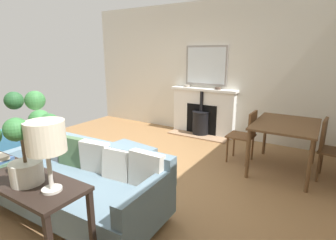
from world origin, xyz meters
TOP-DOWN VIEW (x-y plane):
  - ground_plane at (0.00, 0.00)m, footprint 5.53×5.63m
  - wall_left at (-2.77, 0.00)m, footprint 0.12×5.63m
  - fireplace at (-2.58, 0.18)m, footprint 0.51×1.47m
  - mirror_over_mantel at (-2.68, 0.18)m, footprint 0.04×0.93m
  - mantel_bowl_near at (-2.59, -0.22)m, footprint 0.13×0.13m
  - mantel_bowl_far at (-2.59, 0.50)m, footprint 0.13×0.13m
  - sofa at (0.78, 0.24)m, footprint 0.96×2.03m
  - ottoman at (-0.19, 0.04)m, footprint 0.69×0.79m
  - armchair_accent at (0.65, -1.33)m, footprint 0.80×0.73m
  - console_table at (1.53, 0.25)m, footprint 0.41×1.67m
  - table_lamp_far_end at (1.53, 0.87)m, footprint 0.26×0.26m
  - potted_plant at (1.55, 0.61)m, footprint 0.59×0.43m
  - dining_table at (-1.54, 1.99)m, footprint 1.17×0.87m
  - dining_chair_near_fireplace at (-1.54, 1.42)m, footprint 0.41×0.41m
  - dining_chair_by_back_wall at (-1.55, 2.56)m, footprint 0.43×0.43m

SIDE VIEW (x-z plane):
  - ground_plane at x=0.00m, z-range -0.01..0.00m
  - ottoman at x=-0.19m, z-range 0.04..0.44m
  - sofa at x=0.78m, z-range -0.05..0.73m
  - armchair_accent at x=0.65m, z-range 0.05..0.80m
  - fireplace at x=-2.58m, z-range -0.06..0.95m
  - dining_chair_near_fireplace at x=-1.54m, z-range 0.08..0.94m
  - dining_chair_by_back_wall at x=-1.55m, z-range 0.08..0.95m
  - dining_table at x=-1.54m, z-range 0.29..1.04m
  - console_table at x=1.53m, z-range 0.31..1.11m
  - mantel_bowl_far at x=-2.59m, z-range 1.02..1.07m
  - mantel_bowl_near at x=-2.59m, z-range 1.02..1.07m
  - potted_plant at x=1.55m, z-range 0.83..1.53m
  - table_lamp_far_end at x=1.53m, z-range 0.93..1.45m
  - wall_left at x=-2.77m, z-range 0.00..2.79m
  - mirror_over_mantel at x=-2.68m, z-range 1.08..1.90m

